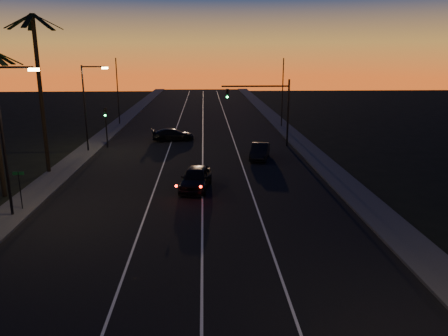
{
  "coord_description": "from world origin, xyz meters",
  "views": [
    {
      "loc": [
        0.68,
        -5.41,
        9.63
      ],
      "look_at": [
        1.87,
        20.53,
        2.76
      ],
      "focal_mm": 35.0,
      "sensor_mm": 36.0,
      "label": 1
    }
  ],
  "objects_px": {
    "lead_car": "(196,178)",
    "right_car": "(260,151)",
    "signal_mast": "(266,101)",
    "cross_car": "(173,135)"
  },
  "relations": [
    {
      "from": "lead_car",
      "to": "right_car",
      "type": "xyz_separation_m",
      "value": [
        5.84,
        9.16,
        -0.1
      ]
    },
    {
      "from": "lead_car",
      "to": "right_car",
      "type": "height_order",
      "value": "lead_car"
    },
    {
      "from": "signal_mast",
      "to": "cross_car",
      "type": "distance_m",
      "value": 11.32
    },
    {
      "from": "signal_mast",
      "to": "cross_car",
      "type": "relative_size",
      "value": 1.43
    },
    {
      "from": "signal_mast",
      "to": "cross_car",
      "type": "height_order",
      "value": "signal_mast"
    },
    {
      "from": "right_car",
      "to": "signal_mast",
      "type": "bearing_deg",
      "value": 77.51
    },
    {
      "from": "cross_car",
      "to": "right_car",
      "type": "bearing_deg",
      "value": -46.31
    },
    {
      "from": "right_car",
      "to": "cross_car",
      "type": "xyz_separation_m",
      "value": [
        -8.73,
        9.14,
        -0.03
      ]
    },
    {
      "from": "lead_car",
      "to": "cross_car",
      "type": "bearing_deg",
      "value": 98.97
    },
    {
      "from": "signal_mast",
      "to": "right_car",
      "type": "relative_size",
      "value": 1.54
    }
  ]
}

